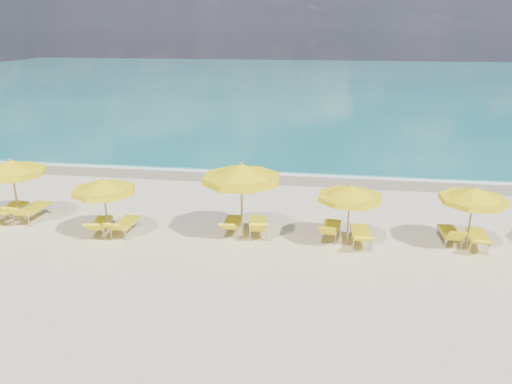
# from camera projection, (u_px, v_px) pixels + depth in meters

# --- Properties ---
(ground_plane) EXTENTS (120.00, 120.00, 0.00)m
(ground_plane) POSITION_uv_depth(u_px,v_px,m) (249.00, 241.00, 16.40)
(ground_plane) COLOR beige
(ocean) EXTENTS (120.00, 80.00, 0.30)m
(ocean) POSITION_uv_depth(u_px,v_px,m) (313.00, 83.00, 61.40)
(ocean) COLOR #126A69
(ocean) RESTS_ON ground
(wet_sand_band) EXTENTS (120.00, 2.60, 0.01)m
(wet_sand_band) POSITION_uv_depth(u_px,v_px,m) (275.00, 177.00, 23.34)
(wet_sand_band) COLOR tan
(wet_sand_band) RESTS_ON ground
(foam_line) EXTENTS (120.00, 1.20, 0.03)m
(foam_line) POSITION_uv_depth(u_px,v_px,m) (277.00, 172.00, 24.09)
(foam_line) COLOR white
(foam_line) RESTS_ON ground
(whitecap_near) EXTENTS (14.00, 0.36, 0.05)m
(whitecap_near) POSITION_uv_depth(u_px,v_px,m) (202.00, 132.00, 33.19)
(whitecap_near) COLOR white
(whitecap_near) RESTS_ON ground
(whitecap_far) EXTENTS (18.00, 0.30, 0.05)m
(whitecap_far) POSITION_uv_depth(u_px,v_px,m) (405.00, 119.00, 37.76)
(whitecap_far) COLOR white
(whitecap_far) RESTS_ON ground
(umbrella_2) EXTENTS (2.38, 2.38, 2.35)m
(umbrella_2) POSITION_uv_depth(u_px,v_px,m) (11.00, 168.00, 17.39)
(umbrella_2) COLOR tan
(umbrella_2) RESTS_ON ground
(umbrella_3) EXTENTS (2.28, 2.28, 2.08)m
(umbrella_3) POSITION_uv_depth(u_px,v_px,m) (104.00, 187.00, 16.14)
(umbrella_3) COLOR tan
(umbrella_3) RESTS_ON ground
(umbrella_4) EXTENTS (3.44, 3.44, 2.62)m
(umbrella_4) POSITION_uv_depth(u_px,v_px,m) (241.00, 174.00, 15.93)
(umbrella_4) COLOR tan
(umbrella_4) RESTS_ON ground
(umbrella_5) EXTENTS (2.61, 2.61, 2.08)m
(umbrella_5) POSITION_uv_depth(u_px,v_px,m) (350.00, 193.00, 15.49)
(umbrella_5) COLOR tan
(umbrella_5) RESTS_ON ground
(umbrella_6) EXTENTS (2.72, 2.72, 2.08)m
(umbrella_6) POSITION_uv_depth(u_px,v_px,m) (474.00, 196.00, 15.27)
(umbrella_6) COLOR tan
(umbrella_6) RESTS_ON ground
(lounger_2_left) EXTENTS (0.76, 1.95, 0.72)m
(lounger_2_left) POSITION_uv_depth(u_px,v_px,m) (9.00, 213.00, 18.24)
(lounger_2_left) COLOR #A5A8AD
(lounger_2_left) RESTS_ON ground
(lounger_2_right) EXTENTS (0.78, 1.97, 0.90)m
(lounger_2_right) POSITION_uv_depth(u_px,v_px,m) (32.00, 213.00, 18.12)
(lounger_2_right) COLOR #A5A8AD
(lounger_2_right) RESTS_ON ground
(lounger_3_left) EXTENTS (0.83, 1.73, 0.75)m
(lounger_3_left) POSITION_uv_depth(u_px,v_px,m) (101.00, 227.00, 16.96)
(lounger_3_left) COLOR #A5A8AD
(lounger_3_left) RESTS_ON ground
(lounger_3_right) EXTENTS (0.64, 1.75, 0.78)m
(lounger_3_right) POSITION_uv_depth(u_px,v_px,m) (125.00, 227.00, 16.93)
(lounger_3_right) COLOR #A5A8AD
(lounger_3_right) RESTS_ON ground
(lounger_4_left) EXTENTS (0.59, 1.68, 0.72)m
(lounger_4_left) POSITION_uv_depth(u_px,v_px,m) (232.00, 227.00, 17.03)
(lounger_4_left) COLOR #A5A8AD
(lounger_4_left) RESTS_ON ground
(lounger_4_right) EXTENTS (0.87, 1.85, 0.83)m
(lounger_4_right) POSITION_uv_depth(u_px,v_px,m) (258.00, 228.00, 16.85)
(lounger_4_right) COLOR #A5A8AD
(lounger_4_right) RESTS_ON ground
(lounger_5_left) EXTENTS (0.79, 1.76, 0.79)m
(lounger_5_left) POSITION_uv_depth(u_px,v_px,m) (330.00, 232.00, 16.59)
(lounger_5_left) COLOR #A5A8AD
(lounger_5_left) RESTS_ON ground
(lounger_5_right) EXTENTS (0.65, 1.83, 0.72)m
(lounger_5_right) POSITION_uv_depth(u_px,v_px,m) (360.00, 238.00, 16.12)
(lounger_5_right) COLOR #A5A8AD
(lounger_5_right) RESTS_ON ground
(lounger_6_left) EXTENTS (0.61, 1.62, 0.79)m
(lounger_6_left) POSITION_uv_depth(u_px,v_px,m) (449.00, 237.00, 16.20)
(lounger_6_left) COLOR #A5A8AD
(lounger_6_left) RESTS_ON ground
(lounger_6_right) EXTENTS (0.78, 1.82, 0.68)m
(lounger_6_right) POSITION_uv_depth(u_px,v_px,m) (477.00, 241.00, 15.92)
(lounger_6_right) COLOR #A5A8AD
(lounger_6_right) RESTS_ON ground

